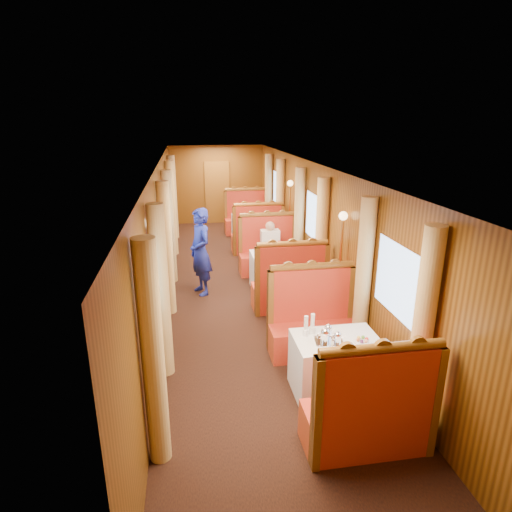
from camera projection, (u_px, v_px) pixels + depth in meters
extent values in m
cube|color=brown|center=(217.00, 193.00, 13.94)|extent=(0.80, 0.04, 2.00)
cube|color=white|center=(335.00, 365.00, 5.36)|extent=(1.05, 0.72, 0.75)
cube|color=#AB1317|center=(365.00, 427.00, 4.51)|extent=(1.30, 0.55, 0.45)
cube|color=#AB1317|center=(379.00, 388.00, 4.12)|extent=(1.30, 0.12, 0.80)
cylinder|color=brown|center=(383.00, 348.00, 3.98)|extent=(1.23, 0.10, 0.10)
cube|color=#AB1317|center=(313.00, 339.00, 6.30)|extent=(1.30, 0.55, 0.45)
cube|color=#AB1317|center=(311.00, 294.00, 6.31)|extent=(1.30, 0.12, 0.80)
cylinder|color=brown|center=(312.00, 266.00, 6.17)|extent=(1.23, 0.10, 0.10)
cube|color=white|center=(277.00, 271.00, 8.64)|extent=(1.05, 0.72, 0.75)
cube|color=#AB1317|center=(288.00, 296.00, 7.80)|extent=(1.30, 0.55, 0.45)
cube|color=#AB1317|center=(292.00, 268.00, 7.40)|extent=(1.30, 0.12, 0.80)
cylinder|color=brown|center=(292.00, 244.00, 7.27)|extent=(1.23, 0.10, 0.10)
cube|color=#AB1317|center=(269.00, 263.00, 9.58)|extent=(1.30, 0.55, 0.45)
cube|color=#AB1317|center=(267.00, 234.00, 9.59)|extent=(1.30, 0.12, 0.80)
cylinder|color=brown|center=(267.00, 215.00, 9.46)|extent=(1.23, 0.10, 0.10)
cube|color=white|center=(251.00, 229.00, 11.93)|extent=(1.05, 0.72, 0.75)
cube|color=#AB1317|center=(257.00, 243.00, 11.09)|extent=(1.30, 0.55, 0.45)
cube|color=#AB1317|center=(258.00, 222.00, 10.69)|extent=(1.30, 0.12, 0.80)
cylinder|color=brown|center=(258.00, 204.00, 10.55)|extent=(1.23, 0.10, 0.10)
cube|color=#AB1317|center=(247.00, 226.00, 12.87)|extent=(1.30, 0.55, 0.45)
cube|color=#AB1317|center=(246.00, 204.00, 12.88)|extent=(1.30, 0.12, 0.80)
cylinder|color=brown|center=(246.00, 189.00, 12.74)|extent=(1.23, 0.10, 0.10)
cube|color=silver|center=(329.00, 341.00, 5.17)|extent=(0.37, 0.31, 0.01)
cylinder|color=white|center=(362.00, 341.00, 5.17)|extent=(0.22, 0.22, 0.01)
cylinder|color=white|center=(306.00, 332.00, 5.31)|extent=(0.08, 0.08, 0.08)
cylinder|color=white|center=(306.00, 323.00, 5.27)|extent=(0.05, 0.05, 0.18)
cylinder|color=white|center=(312.00, 330.00, 5.37)|extent=(0.08, 0.08, 0.08)
cylinder|color=white|center=(313.00, 320.00, 5.33)|extent=(0.05, 0.05, 0.18)
cylinder|color=silver|center=(279.00, 249.00, 8.55)|extent=(0.06, 0.06, 0.14)
cylinder|color=silver|center=(250.00, 213.00, 11.79)|extent=(0.06, 0.06, 0.14)
cylinder|color=tan|center=(153.00, 357.00, 4.06)|extent=(0.22, 0.22, 2.35)
cylinder|color=tan|center=(161.00, 293.00, 5.52)|extent=(0.22, 0.22, 2.35)
cylinder|color=tan|center=(422.00, 334.00, 4.48)|extent=(0.22, 0.22, 2.35)
cylinder|color=tan|center=(363.00, 281.00, 5.94)|extent=(0.22, 0.22, 2.35)
cylinder|color=tan|center=(166.00, 250.00, 7.34)|extent=(0.22, 0.22, 2.35)
cylinder|color=tan|center=(169.00, 228.00, 8.81)|extent=(0.22, 0.22, 2.35)
cylinder|color=tan|center=(321.00, 242.00, 7.76)|extent=(0.22, 0.22, 2.35)
cylinder|color=tan|center=(299.00, 223.00, 9.23)|extent=(0.22, 0.22, 2.35)
cylinder|color=tan|center=(172.00, 209.00, 10.63)|extent=(0.22, 0.22, 2.35)
cylinder|color=tan|center=(173.00, 198.00, 12.09)|extent=(0.22, 0.22, 2.35)
cylinder|color=tan|center=(280.00, 205.00, 11.05)|extent=(0.22, 0.22, 2.35)
cylinder|color=tan|center=(269.00, 195.00, 12.51)|extent=(0.22, 0.22, 2.35)
cylinder|color=#BF8C3F|center=(164.00, 284.00, 6.50)|extent=(0.04, 0.04, 1.85)
sphere|color=#FFD18C|center=(159.00, 223.00, 6.21)|extent=(0.14, 0.14, 0.14)
cylinder|color=#BF8C3F|center=(340.00, 274.00, 6.93)|extent=(0.04, 0.04, 1.85)
sphere|color=#FFD18C|center=(343.00, 216.00, 6.64)|extent=(0.14, 0.14, 0.14)
cylinder|color=#BF8C3F|center=(170.00, 228.00, 9.79)|extent=(0.04, 0.04, 1.85)
sphere|color=#FFD18C|center=(168.00, 186.00, 9.49)|extent=(0.14, 0.14, 0.14)
cylinder|color=#BF8C3F|center=(289.00, 223.00, 10.22)|extent=(0.04, 0.04, 1.85)
sphere|color=#FFD18C|center=(290.00, 183.00, 9.92)|extent=(0.14, 0.14, 0.14)
imported|color=navy|center=(201.00, 252.00, 8.27)|extent=(0.61, 0.73, 1.71)
cube|color=beige|center=(270.00, 242.00, 9.30)|extent=(0.40, 0.24, 0.55)
sphere|color=tan|center=(270.00, 226.00, 9.19)|extent=(0.20, 0.20, 0.20)
cube|color=beige|center=(271.00, 255.00, 9.21)|extent=(0.36, 0.30, 0.14)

